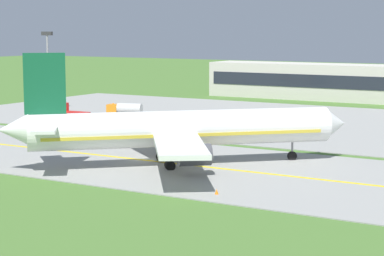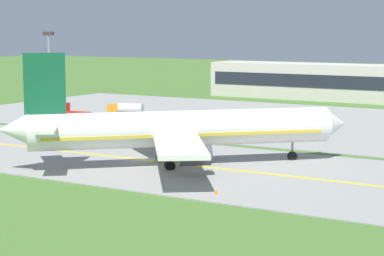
# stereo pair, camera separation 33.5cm
# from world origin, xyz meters

# --- Properties ---
(ground_plane) EXTENTS (500.00, 500.00, 0.00)m
(ground_plane) POSITION_xyz_m (0.00, 0.00, 0.00)
(ground_plane) COLOR #47702D
(taxiway_strip) EXTENTS (240.00, 28.00, 0.10)m
(taxiway_strip) POSITION_xyz_m (0.00, 0.00, 0.05)
(taxiway_strip) COLOR gray
(taxiway_strip) RESTS_ON ground
(apron_pad) EXTENTS (140.00, 52.00, 0.10)m
(apron_pad) POSITION_xyz_m (10.00, 42.00, 0.05)
(apron_pad) COLOR gray
(apron_pad) RESTS_ON ground
(taxiway_centreline) EXTENTS (220.00, 0.60, 0.01)m
(taxiway_centreline) POSITION_xyz_m (0.00, 0.00, 0.11)
(taxiway_centreline) COLOR yellow
(taxiway_centreline) RESTS_ON taxiway_strip
(airplane_lead) EXTENTS (31.63, 30.81, 12.70)m
(airplane_lead) POSITION_xyz_m (5.00, -0.39, 4.13)
(airplane_lead) COLOR white
(airplane_lead) RESTS_ON ground
(service_truck_fuel) EXTENTS (6.50, 2.61, 2.59)m
(service_truck_fuel) POSITION_xyz_m (-35.73, 28.42, 1.18)
(service_truck_fuel) COLOR red
(service_truck_fuel) RESTS_ON ground
(service_truck_catering) EXTENTS (6.33, 3.62, 2.65)m
(service_truck_catering) POSITION_xyz_m (-25.75, 31.68, 1.53)
(service_truck_catering) COLOR orange
(service_truck_catering) RESTS_ON ground
(terminal_building) EXTENTS (60.14, 10.01, 8.87)m
(terminal_building) POSITION_xyz_m (-4.56, 81.64, 3.86)
(terminal_building) COLOR beige
(terminal_building) RESTS_ON ground
(apron_light_mast) EXTENTS (2.40, 0.50, 14.70)m
(apron_light_mast) POSITION_xyz_m (-44.58, 33.66, 9.33)
(apron_light_mast) COLOR gray
(apron_light_mast) RESTS_ON ground
(traffic_cone_near_edge) EXTENTS (0.44, 0.44, 0.60)m
(traffic_cone_near_edge) POSITION_xyz_m (15.85, -11.21, 0.30)
(traffic_cone_near_edge) COLOR orange
(traffic_cone_near_edge) RESTS_ON ground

